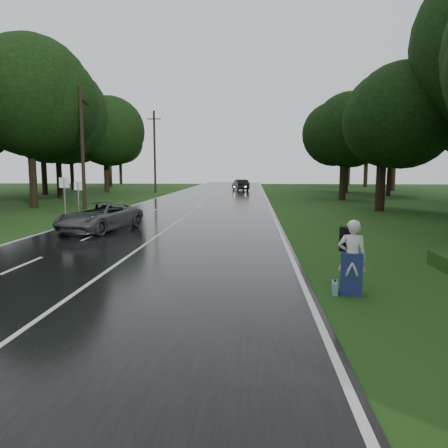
{
  "coord_description": "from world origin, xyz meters",
  "views": [
    {
      "loc": [
        4.43,
        -11.08,
        3.14
      ],
      "look_at": [
        3.36,
        4.64,
        1.1
      ],
      "focal_mm": 34.26,
      "sensor_mm": 36.0,
      "label": 1
    }
  ],
  "objects": [
    {
      "name": "road_sign_b",
      "position": [
        -7.2,
        16.68,
        0.0
      ],
      "size": [
        0.55,
        0.1,
        2.28
      ],
      "primitive_type": null,
      "color": "white",
      "rests_on": "ground"
    },
    {
      "name": "tree_left_f",
      "position": [
        -15.31,
        45.63,
        0.0
      ],
      "size": [
        8.91,
        8.91,
        13.92
      ],
      "primitive_type": null,
      "color": "black",
      "rests_on": "ground"
    },
    {
      "name": "tree_right_d",
      "position": [
        13.9,
        21.5,
        0.0
      ],
      "size": [
        7.77,
        7.77,
        12.15
      ],
      "primitive_type": null,
      "color": "black",
      "rests_on": "ground"
    },
    {
      "name": "lane_center",
      "position": [
        0.0,
        20.0,
        0.04
      ],
      "size": [
        0.12,
        140.0,
        0.01
      ],
      "primitive_type": "cube",
      "color": "silver",
      "rests_on": "road"
    },
    {
      "name": "grey_car",
      "position": [
        -3.25,
        9.74,
        0.75
      ],
      "size": [
        3.62,
        5.55,
        1.42
      ],
      "primitive_type": "imported",
      "rotation": [
        0.0,
        0.0,
        6.02
      ],
      "color": "#414346",
      "rests_on": "road"
    },
    {
      "name": "road",
      "position": [
        0.0,
        20.0,
        0.02
      ],
      "size": [
        12.0,
        140.0,
        0.04
      ],
      "primitive_type": "cube",
      "color": "black",
      "rests_on": "ground"
    },
    {
      "name": "utility_pole_far",
      "position": [
        -8.5,
        44.96,
        0.0
      ],
      "size": [
        1.8,
        0.28,
        10.64
      ],
      "primitive_type": null,
      "color": "black",
      "rests_on": "ground"
    },
    {
      "name": "tree_left_e",
      "position": [
        -16.24,
        33.46,
        0.0
      ],
      "size": [
        9.6,
        9.6,
        14.99
      ],
      "primitive_type": null,
      "color": "black",
      "rests_on": "ground"
    },
    {
      "name": "utility_pole_mid",
      "position": [
        -8.5,
        20.92,
        0.0
      ],
      "size": [
        1.8,
        0.28,
        9.26
      ],
      "primitive_type": null,
      "color": "black",
      "rests_on": "ground"
    },
    {
      "name": "far_car",
      "position": [
        2.6,
        51.22,
        0.83
      ],
      "size": [
        2.75,
        5.04,
        1.57
      ],
      "primitive_type": "imported",
      "rotation": [
        0.0,
        0.0,
        3.38
      ],
      "color": "black",
      "rests_on": "road"
    },
    {
      "name": "ground",
      "position": [
        0.0,
        0.0,
        0.0
      ],
      "size": [
        160.0,
        160.0,
        0.0
      ],
      "primitive_type": "plane",
      "color": "#1D3F12",
      "rests_on": "ground"
    },
    {
      "name": "road_sign_a",
      "position": [
        -7.2,
        14.61,
        0.0
      ],
      "size": [
        0.63,
        0.1,
        2.61
      ],
      "primitive_type": null,
      "color": "white",
      "rests_on": "ground"
    },
    {
      "name": "tree_left_d",
      "position": [
        -13.24,
        22.3,
        0.0
      ],
      "size": [
        10.05,
        10.05,
        15.71
      ],
      "primitive_type": null,
      "color": "black",
      "rests_on": "ground"
    },
    {
      "name": "hitchhiker",
      "position": [
        6.91,
        -0.42,
        0.88
      ],
      "size": [
        0.77,
        0.72,
        1.9
      ],
      "color": "silver",
      "rests_on": "ground"
    },
    {
      "name": "suitcase",
      "position": [
        6.51,
        -0.42,
        0.16
      ],
      "size": [
        0.19,
        0.46,
        0.32
      ],
      "primitive_type": "cube",
      "rotation": [
        0.0,
        0.0,
        6.16
      ],
      "color": "teal",
      "rests_on": "ground"
    },
    {
      "name": "tree_right_e",
      "position": [
        13.43,
        32.71,
        0.0
      ],
      "size": [
        8.0,
        8.0,
        12.49
      ],
      "primitive_type": null,
      "color": "black",
      "rests_on": "ground"
    },
    {
      "name": "tree_right_f",
      "position": [
        16.68,
        46.83,
        0.0
      ],
      "size": [
        8.78,
        8.78,
        13.73
      ],
      "primitive_type": null,
      "color": "black",
      "rests_on": "ground"
    }
  ]
}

